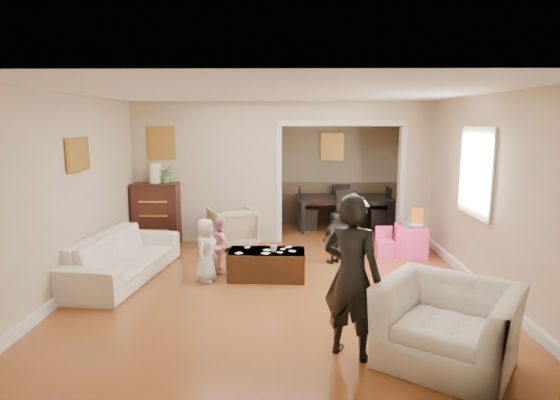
{
  "coord_description": "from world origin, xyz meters",
  "views": [
    {
      "loc": [
        0.1,
        -6.83,
        2.24
      ],
      "look_at": [
        0.0,
        0.2,
        1.05
      ],
      "focal_mm": 29.83,
      "sensor_mm": 36.0,
      "label": 1
    }
  ],
  "objects_px": {
    "child_kneel_b": "(221,244)",
    "play_table": "(411,241)",
    "sofa": "(123,257)",
    "child_toddler": "(335,238)",
    "coffee_cup": "(274,249)",
    "cyan_cup": "(406,225)",
    "table_lamp": "(155,173)",
    "dining_table": "(343,213)",
    "child_kneel_a": "(206,250)",
    "armchair_front": "(448,325)",
    "coffee_table": "(267,264)",
    "armchair_back": "(232,227)",
    "adult_person": "(351,276)",
    "dresser": "(157,213)"
  },
  "relations": [
    {
      "from": "child_kneel_b",
      "to": "play_table",
      "type": "bearing_deg",
      "value": -91.27
    },
    {
      "from": "sofa",
      "to": "child_toddler",
      "type": "distance_m",
      "value": 3.21
    },
    {
      "from": "coffee_cup",
      "to": "child_kneel_b",
      "type": "height_order",
      "value": "child_kneel_b"
    },
    {
      "from": "cyan_cup",
      "to": "table_lamp",
      "type": "bearing_deg",
      "value": 169.98
    },
    {
      "from": "dining_table",
      "to": "child_kneel_b",
      "type": "relative_size",
      "value": 2.32
    },
    {
      "from": "child_kneel_a",
      "to": "armchair_front",
      "type": "bearing_deg",
      "value": -118.04
    },
    {
      "from": "coffee_table",
      "to": "child_kneel_a",
      "type": "xyz_separation_m",
      "value": [
        -0.85,
        -0.15,
        0.25
      ]
    },
    {
      "from": "dining_table",
      "to": "child_toddler",
      "type": "xyz_separation_m",
      "value": [
        -0.42,
        -2.36,
        0.07
      ]
    },
    {
      "from": "armchair_back",
      "to": "coffee_table",
      "type": "height_order",
      "value": "armchair_back"
    },
    {
      "from": "table_lamp",
      "to": "coffee_table",
      "type": "bearing_deg",
      "value": -42.49
    },
    {
      "from": "armchair_front",
      "to": "adult_person",
      "type": "xyz_separation_m",
      "value": [
        -0.88,
        0.15,
        0.41
      ]
    },
    {
      "from": "cyan_cup",
      "to": "child_toddler",
      "type": "relative_size",
      "value": 0.1
    },
    {
      "from": "coffee_table",
      "to": "adult_person",
      "type": "height_order",
      "value": "adult_person"
    },
    {
      "from": "sofa",
      "to": "dresser",
      "type": "relative_size",
      "value": 1.97
    },
    {
      "from": "child_kneel_b",
      "to": "dresser",
      "type": "bearing_deg",
      "value": 23.15
    },
    {
      "from": "coffee_cup",
      "to": "child_kneel_a",
      "type": "bearing_deg",
      "value": -173.99
    },
    {
      "from": "table_lamp",
      "to": "child_kneel_b",
      "type": "xyz_separation_m",
      "value": [
        1.41,
        -1.63,
        -0.89
      ]
    },
    {
      "from": "cyan_cup",
      "to": "child_kneel_a",
      "type": "distance_m",
      "value": 3.39
    },
    {
      "from": "cyan_cup",
      "to": "child_toddler",
      "type": "xyz_separation_m",
      "value": [
        -1.23,
        -0.41,
        -0.13
      ]
    },
    {
      "from": "table_lamp",
      "to": "cyan_cup",
      "type": "xyz_separation_m",
      "value": [
        4.39,
        -0.78,
        -0.77
      ]
    },
    {
      "from": "child_kneel_a",
      "to": "adult_person",
      "type": "bearing_deg",
      "value": -127.69
    },
    {
      "from": "sofa",
      "to": "adult_person",
      "type": "xyz_separation_m",
      "value": [
        2.96,
        -2.19,
        0.47
      ]
    },
    {
      "from": "child_kneel_a",
      "to": "play_table",
      "type": "bearing_deg",
      "value": -54.89
    },
    {
      "from": "sofa",
      "to": "armchair_back",
      "type": "height_order",
      "value": "armchair_back"
    },
    {
      "from": "armchair_front",
      "to": "dining_table",
      "type": "distance_m",
      "value": 5.5
    },
    {
      "from": "armchair_front",
      "to": "coffee_table",
      "type": "height_order",
      "value": "armchair_front"
    },
    {
      "from": "dresser",
      "to": "adult_person",
      "type": "height_order",
      "value": "adult_person"
    },
    {
      "from": "child_kneel_b",
      "to": "armchair_front",
      "type": "bearing_deg",
      "value": -154.97
    },
    {
      "from": "armchair_front",
      "to": "play_table",
      "type": "relative_size",
      "value": 2.26
    },
    {
      "from": "armchair_back",
      "to": "adult_person",
      "type": "height_order",
      "value": "adult_person"
    },
    {
      "from": "coffee_table",
      "to": "adult_person",
      "type": "bearing_deg",
      "value": -68.13
    },
    {
      "from": "play_table",
      "to": "adult_person",
      "type": "xyz_separation_m",
      "value": [
        -1.48,
        -3.44,
        0.55
      ]
    },
    {
      "from": "armchair_back",
      "to": "adult_person",
      "type": "relative_size",
      "value": 0.49
    },
    {
      "from": "sofa",
      "to": "dresser",
      "type": "height_order",
      "value": "dresser"
    },
    {
      "from": "coffee_cup",
      "to": "child_toddler",
      "type": "distance_m",
      "value": 1.24
    },
    {
      "from": "play_table",
      "to": "dining_table",
      "type": "xyz_separation_m",
      "value": [
        -0.91,
        1.9,
        0.09
      ]
    },
    {
      "from": "armchair_back",
      "to": "dining_table",
      "type": "xyz_separation_m",
      "value": [
        2.16,
        1.39,
        -0.01
      ]
    },
    {
      "from": "sofa",
      "to": "dresser",
      "type": "distance_m",
      "value": 1.99
    },
    {
      "from": "coffee_cup",
      "to": "dining_table",
      "type": "bearing_deg",
      "value": 66.57
    },
    {
      "from": "armchair_front",
      "to": "cyan_cup",
      "type": "xyz_separation_m",
      "value": [
        0.51,
        3.54,
        0.16
      ]
    },
    {
      "from": "cyan_cup",
      "to": "child_kneel_b",
      "type": "distance_m",
      "value": 3.1
    },
    {
      "from": "table_lamp",
      "to": "cyan_cup",
      "type": "relative_size",
      "value": 4.5
    },
    {
      "from": "play_table",
      "to": "coffee_table",
      "type": "bearing_deg",
      "value": -153.13
    },
    {
      "from": "dresser",
      "to": "coffee_cup",
      "type": "xyz_separation_m",
      "value": [
        2.21,
        -1.98,
        -0.11
      ]
    },
    {
      "from": "adult_person",
      "to": "child_kneel_a",
      "type": "xyz_separation_m",
      "value": [
        -1.75,
        2.08,
        -0.34
      ]
    },
    {
      "from": "dining_table",
      "to": "adult_person",
      "type": "height_order",
      "value": "adult_person"
    },
    {
      "from": "coffee_cup",
      "to": "adult_person",
      "type": "distance_m",
      "value": 2.35
    },
    {
      "from": "armchair_back",
      "to": "dresser",
      "type": "height_order",
      "value": "dresser"
    },
    {
      "from": "table_lamp",
      "to": "armchair_front",
      "type": "bearing_deg",
      "value": -48.0
    },
    {
      "from": "dresser",
      "to": "child_kneel_b",
      "type": "bearing_deg",
      "value": -49.19
    }
  ]
}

